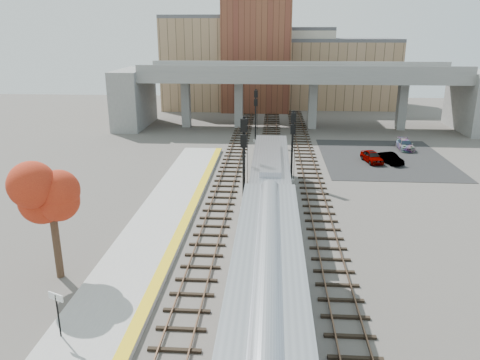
% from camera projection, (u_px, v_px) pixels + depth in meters
% --- Properties ---
extents(ground, '(160.00, 160.00, 0.00)m').
position_uv_depth(ground, '(251.00, 275.00, 28.16)').
color(ground, '#47423D').
rests_on(ground, ground).
extents(platform, '(4.50, 60.00, 0.35)m').
position_uv_depth(platform, '(133.00, 268.00, 28.59)').
color(platform, '#9E9E99').
rests_on(platform, ground).
extents(yellow_strip, '(0.70, 60.00, 0.01)m').
position_uv_depth(yellow_strip, '(164.00, 267.00, 28.41)').
color(yellow_strip, yellow).
rests_on(yellow_strip, platform).
extents(tracks, '(10.70, 95.00, 0.25)m').
position_uv_depth(tracks, '(269.00, 202.00, 39.95)').
color(tracks, black).
rests_on(tracks, ground).
extents(overpass, '(54.00, 12.00, 9.50)m').
position_uv_depth(overpass, '(299.00, 89.00, 68.81)').
color(overpass, slate).
rests_on(overpass, ground).
extents(buildings_far, '(43.00, 21.00, 20.60)m').
position_uv_depth(buildings_far, '(274.00, 64.00, 88.91)').
color(buildings_far, '#9B7B5A').
rests_on(buildings_far, ground).
extents(parking_lot, '(14.00, 18.00, 0.04)m').
position_uv_depth(parking_lot, '(384.00, 158.00, 53.83)').
color(parking_lot, black).
rests_on(parking_lot, ground).
extents(locomotive, '(3.02, 19.05, 4.10)m').
position_uv_depth(locomotive, '(270.00, 180.00, 38.58)').
color(locomotive, '#A8AAB2').
rests_on(locomotive, ground).
extents(coach, '(3.03, 25.00, 5.00)m').
position_uv_depth(coach, '(266.00, 356.00, 16.95)').
color(coach, '#A8AAB2').
rests_on(coach, ground).
extents(signal_mast_near, '(0.60, 0.64, 7.81)m').
position_uv_depth(signal_mast_near, '(244.00, 164.00, 36.71)').
color(signal_mast_near, '#9E9E99').
rests_on(signal_mast_near, ground).
extents(signal_mast_mid, '(0.60, 0.64, 6.94)m').
position_uv_depth(signal_mast_mid, '(292.00, 148.00, 44.24)').
color(signal_mast_mid, '#9E9E99').
rests_on(signal_mast_mid, ground).
extents(signal_mast_far, '(0.60, 0.64, 6.89)m').
position_uv_depth(signal_mast_far, '(256.00, 116.00, 60.67)').
color(signal_mast_far, '#9E9E99').
rests_on(signal_mast_far, ground).
extents(station_sign, '(0.84, 0.41, 2.27)m').
position_uv_depth(station_sign, '(57.00, 306.00, 21.48)').
color(station_sign, black).
rests_on(station_sign, platform).
extents(tree, '(3.60, 3.60, 7.20)m').
position_uv_depth(tree, '(50.00, 192.00, 26.35)').
color(tree, '#382619').
rests_on(tree, ground).
extents(car_a, '(2.28, 4.02, 1.29)m').
position_uv_depth(car_a, '(372.00, 157.00, 51.84)').
color(car_a, '#99999E').
rests_on(car_a, parking_lot).
extents(car_b, '(2.51, 3.74, 1.17)m').
position_uv_depth(car_b, '(390.00, 158.00, 51.39)').
color(car_b, '#99999E').
rests_on(car_b, parking_lot).
extents(car_c, '(1.76, 4.13, 1.19)m').
position_uv_depth(car_c, '(405.00, 145.00, 57.49)').
color(car_c, '#99999E').
rests_on(car_c, parking_lot).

